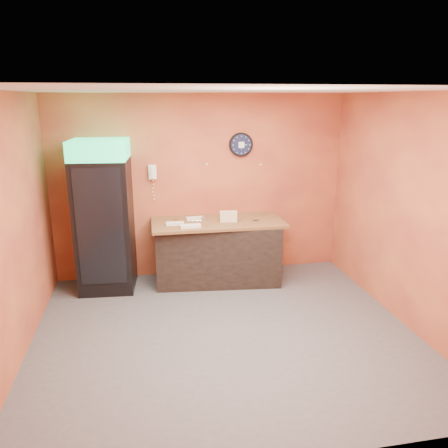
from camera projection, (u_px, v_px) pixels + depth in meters
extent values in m
plane|color=#47474C|center=(225.00, 333.00, 5.26)|extent=(4.50, 4.50, 0.00)
cube|color=#CF703A|center=(201.00, 187.00, 6.76)|extent=(4.50, 0.02, 2.80)
cube|color=#CF703A|center=(10.00, 232.00, 4.47)|extent=(0.02, 4.00, 2.80)
cube|color=#CF703A|center=(408.00, 212.00, 5.27)|extent=(0.02, 4.00, 2.80)
cube|color=white|center=(225.00, 90.00, 4.48)|extent=(4.50, 4.00, 0.02)
cube|color=black|center=(105.00, 225.00, 6.30)|extent=(0.82, 0.82, 1.91)
cube|color=#18CC71|center=(99.00, 149.00, 5.99)|extent=(0.82, 0.82, 0.27)
cube|color=black|center=(105.00, 227.00, 5.91)|extent=(0.63, 0.07, 1.64)
cube|color=black|center=(218.00, 252.00, 6.67)|extent=(1.91, 1.00, 0.92)
cylinder|color=black|center=(241.00, 145.00, 6.67)|extent=(0.37, 0.05, 0.37)
cylinder|color=#0F1433|center=(241.00, 145.00, 6.65)|extent=(0.31, 0.01, 0.31)
cube|color=white|center=(241.00, 145.00, 6.64)|extent=(0.09, 0.00, 0.09)
cube|color=white|center=(152.00, 172.00, 6.51)|extent=(0.12, 0.07, 0.21)
cube|color=white|center=(153.00, 173.00, 6.47)|extent=(0.05, 0.04, 0.17)
cube|color=brown|center=(218.00, 222.00, 6.54)|extent=(1.98, 0.94, 0.04)
cube|color=beige|center=(228.00, 220.00, 6.48)|extent=(0.26, 0.12, 0.05)
cube|color=beige|center=(229.00, 216.00, 6.46)|extent=(0.26, 0.12, 0.05)
cube|color=beige|center=(229.00, 213.00, 6.45)|extent=(0.26, 0.12, 0.05)
cube|color=silver|center=(175.00, 224.00, 6.32)|extent=(0.26, 0.11, 0.04)
cube|color=silver|center=(191.00, 226.00, 6.19)|extent=(0.29, 0.12, 0.04)
cube|color=silver|center=(195.00, 218.00, 6.59)|extent=(0.28, 0.12, 0.04)
cylinder|color=silver|center=(204.00, 219.00, 6.50)|extent=(0.07, 0.07, 0.07)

